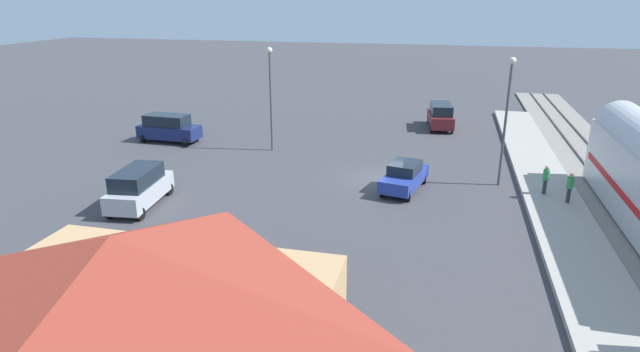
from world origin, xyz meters
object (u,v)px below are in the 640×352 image
object	(u,v)px
suv_maroon	(441,116)
light_pole_near_platform	(507,107)
pedestrian_waiting_far	(546,178)
sedan_blue	(404,176)
light_pole_lot_center	(270,87)
suv_navy	(169,128)
station_building	(123,334)
pedestrian_on_platform	(570,186)
suv_silver	(139,187)

from	to	relation	value
suv_maroon	light_pole_near_platform	xyz separation A→B (m)	(-3.98, 14.42, 3.80)
pedestrian_waiting_far	sedan_blue	xyz separation A→B (m)	(8.06, 0.44, -0.40)
sedan_blue	light_pole_lot_center	world-z (taller)	light_pole_lot_center
sedan_blue	suv_navy	size ratio (longest dim) A/B	0.96
station_building	pedestrian_on_platform	distance (m)	24.80
station_building	suv_maroon	size ratio (longest dim) A/B	2.13
pedestrian_on_platform	suv_maroon	bearing A→B (deg)	-66.83
sedan_blue	light_pole_lot_center	bearing A→B (deg)	-31.16
sedan_blue	suv_silver	xyz separation A→B (m)	(14.19, 6.17, 0.27)
sedan_blue	suv_silver	size ratio (longest dim) A/B	0.94
suv_maroon	pedestrian_waiting_far	bearing A→B (deg)	111.40
pedestrian_waiting_far	suv_silver	world-z (taller)	suv_silver
suv_silver	pedestrian_on_platform	bearing A→B (deg)	-166.82
suv_maroon	suv_navy	distance (m)	23.38
light_pole_near_platform	light_pole_lot_center	size ratio (longest dim) A/B	1.02
suv_silver	light_pole_near_platform	bearing A→B (deg)	-157.02
pedestrian_waiting_far	pedestrian_on_platform	bearing A→B (deg)	133.23
sedan_blue	light_pole_near_platform	size ratio (longest dim) A/B	0.61
suv_maroon	light_pole_lot_center	size ratio (longest dim) A/B	0.66
suv_silver	suv_navy	xyz separation A→B (m)	(5.31, -12.97, 0.00)
pedestrian_on_platform	suv_navy	bearing A→B (deg)	-14.70
sedan_blue	station_building	bearing A→B (deg)	75.03
pedestrian_waiting_far	sedan_blue	world-z (taller)	pedestrian_waiting_far
sedan_blue	suv_navy	bearing A→B (deg)	-19.25
station_building	pedestrian_waiting_far	distance (m)	25.13
station_building	suv_silver	xyz separation A→B (m)	(8.67, -14.47, -1.85)
suv_navy	light_pole_near_platform	bearing A→B (deg)	169.76
pedestrian_on_platform	pedestrian_waiting_far	world-z (taller)	same
station_building	suv_navy	xyz separation A→B (m)	(13.98, -27.44, -1.85)
suv_maroon	sedan_blue	world-z (taller)	suv_maroon
station_building	suv_navy	distance (m)	30.85
sedan_blue	light_pole_near_platform	xyz separation A→B (m)	(-5.68, -2.26, 4.07)
suv_navy	light_pole_near_platform	size ratio (longest dim) A/B	0.63
suv_navy	suv_maroon	bearing A→B (deg)	-155.03
suv_silver	light_pole_lot_center	distance (m)	13.59
suv_silver	pedestrian_waiting_far	bearing A→B (deg)	-163.45
station_building	suv_navy	world-z (taller)	station_building
pedestrian_on_platform	light_pole_near_platform	bearing A→B (deg)	-40.62
station_building	suv_silver	bearing A→B (deg)	-59.08
suv_maroon	sedan_blue	bearing A→B (deg)	84.19
suv_maroon	suv_silver	bearing A→B (deg)	55.19
pedestrian_waiting_far	light_pole_near_platform	size ratio (longest dim) A/B	0.22
suv_silver	suv_navy	bearing A→B (deg)	-67.75
suv_maroon	light_pole_near_platform	bearing A→B (deg)	105.45
suv_maroon	sedan_blue	distance (m)	16.77
light_pole_near_platform	sedan_blue	bearing A→B (deg)	21.68
suv_maroon	suv_silver	size ratio (longest dim) A/B	1.00
station_building	pedestrian_waiting_far	world-z (taller)	station_building
suv_navy	light_pole_lot_center	bearing A→B (deg)	177.42
station_building	light_pole_lot_center	distance (m)	27.58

